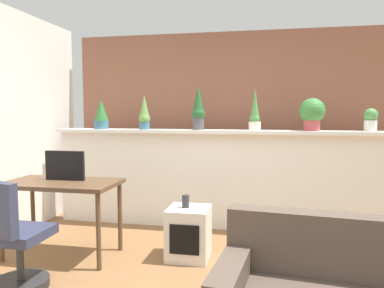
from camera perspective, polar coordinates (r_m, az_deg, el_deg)
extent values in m
cube|color=white|center=(4.58, 4.80, -5.69)|extent=(4.24, 0.16, 1.17)
cube|color=white|center=(4.46, 4.80, 1.90)|extent=(4.24, 0.30, 0.04)
cube|color=#935B47|center=(5.10, 5.62, 2.89)|extent=(4.24, 0.10, 2.50)
cylinder|color=#386B84|center=(4.89, -13.78, 2.89)|extent=(0.18, 0.18, 0.11)
cone|color=#2D7033|center=(4.89, -13.82, 5.09)|extent=(0.18, 0.18, 0.27)
cylinder|color=#386B84|center=(4.64, -7.33, 2.81)|extent=(0.12, 0.12, 0.09)
sphere|color=#669E4C|center=(4.64, -7.34, 3.92)|extent=(0.14, 0.14, 0.14)
cone|color=#669E4C|center=(4.64, -7.36, 5.93)|extent=(0.12, 0.12, 0.27)
cylinder|color=#4C4C51|center=(4.51, 0.98, 3.11)|extent=(0.14, 0.14, 0.14)
sphere|color=#235B2D|center=(4.50, 0.98, 4.64)|extent=(0.16, 0.16, 0.16)
cone|color=#235B2D|center=(4.51, 0.99, 7.02)|extent=(0.14, 0.14, 0.31)
cylinder|color=silver|center=(4.44, 9.63, 2.76)|extent=(0.14, 0.14, 0.10)
sphere|color=#4C9347|center=(4.44, 9.64, 3.88)|extent=(0.11, 0.11, 0.11)
cone|color=#4C9347|center=(4.44, 9.68, 6.31)|extent=(0.10, 0.10, 0.33)
cylinder|color=#B7474C|center=(4.50, 17.97, 2.73)|extent=(0.18, 0.18, 0.12)
sphere|color=#3D843D|center=(4.50, 18.02, 4.89)|extent=(0.29, 0.29, 0.29)
cylinder|color=silver|center=(4.62, 25.77, 2.54)|extent=(0.14, 0.14, 0.12)
sphere|color=#4C9347|center=(4.62, 25.83, 4.02)|extent=(0.15, 0.15, 0.15)
cylinder|color=brown|center=(4.04, -27.38, -11.05)|extent=(0.04, 0.04, 0.71)
cylinder|color=brown|center=(3.52, -14.21, -12.98)|extent=(0.04, 0.04, 0.71)
cylinder|color=brown|center=(4.42, -23.29, -9.52)|extent=(0.04, 0.04, 0.71)
cylinder|color=brown|center=(3.96, -11.04, -10.90)|extent=(0.04, 0.04, 0.71)
cube|color=brown|center=(3.87, -19.45, -5.74)|extent=(1.10, 0.60, 0.04)
cube|color=black|center=(3.92, -18.98, -3.14)|extent=(0.41, 0.04, 0.29)
cylinder|color=#262628|center=(3.51, -24.82, -18.92)|extent=(0.44, 0.44, 0.07)
cylinder|color=#333333|center=(3.43, -24.95, -15.78)|extent=(0.06, 0.06, 0.34)
cube|color=#2D334C|center=(3.37, -25.08, -12.43)|extent=(0.44, 0.44, 0.08)
cube|color=silver|center=(3.72, -0.51, -13.51)|extent=(0.40, 0.40, 0.50)
cube|color=black|center=(3.55, -1.16, -14.46)|extent=(0.28, 0.04, 0.28)
cylinder|color=#2D2D33|center=(3.65, -0.99, -8.81)|extent=(0.07, 0.07, 0.13)
cube|color=brown|center=(2.55, 23.77, -14.45)|extent=(1.57, 0.33, 0.40)
cube|color=brown|center=(2.34, 6.15, -19.03)|extent=(0.24, 0.77, 0.16)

